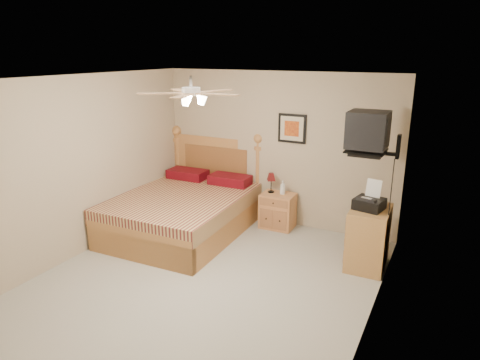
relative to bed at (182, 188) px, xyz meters
name	(u,v)px	position (x,y,z in m)	size (l,w,h in m)	color
floor	(206,280)	(1.11, -1.12, -0.75)	(4.50, 4.50, 0.00)	#A4A094
ceiling	(201,79)	(1.11, -1.12, 1.75)	(4.00, 4.50, 0.04)	white
wall_back	(276,149)	(1.11, 1.13, 0.50)	(4.00, 0.04, 2.50)	tan
wall_front	(43,269)	(1.11, -3.37, 0.50)	(4.00, 0.04, 2.50)	tan
wall_left	(81,167)	(-0.89, -1.12, 0.50)	(0.04, 4.50, 2.50)	tan
wall_right	(377,215)	(3.11, -1.12, 0.50)	(0.04, 4.50, 2.50)	tan
bed	(182,188)	(0.00, 0.00, 0.00)	(1.76, 2.31, 1.50)	#C77F3D
nightstand	(278,211)	(1.26, 0.88, -0.46)	(0.53, 0.40, 0.58)	#C27E4E
table_lamp	(271,183)	(1.12, 0.92, -0.01)	(0.18, 0.18, 0.33)	#5C1112
lotion_bottle	(283,187)	(1.33, 0.91, -0.06)	(0.09, 0.09, 0.23)	white
framed_picture	(292,128)	(1.38, 1.11, 0.87)	(0.46, 0.04, 0.46)	black
dresser	(368,238)	(2.84, 0.20, -0.34)	(0.48, 0.70, 0.82)	#B2813B
fax_machine	(370,195)	(2.82, 0.18, 0.26)	(0.35, 0.37, 0.37)	black
magazine_lower	(371,202)	(2.80, 0.41, 0.09)	(0.19, 0.26, 0.02)	tan
magazine_upper	(374,201)	(2.83, 0.43, 0.11)	(0.19, 0.25, 0.02)	gray
wall_tv	(380,134)	(2.86, 0.22, 1.06)	(0.56, 0.46, 0.58)	black
ceiling_fan	(191,93)	(1.11, -1.32, 1.61)	(1.14, 1.14, 0.28)	white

